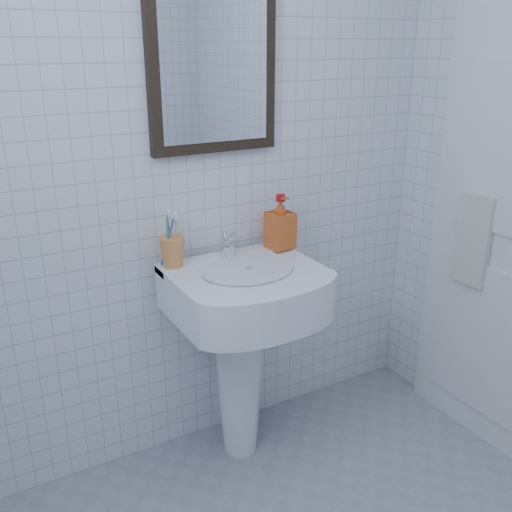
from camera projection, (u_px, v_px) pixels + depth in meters
wall_back at (186, 151)px, 2.11m from camera, size 2.20×0.02×2.50m
washbasin at (242, 331)px, 2.22m from camera, size 0.55×0.41×0.85m
faucet at (228, 246)px, 2.19m from camera, size 0.05×0.10×0.12m
toothbrush_cup at (173, 252)px, 2.10m from camera, size 0.11×0.11×0.11m
soap_dispenser at (280, 222)px, 2.28m from camera, size 0.11×0.11×0.22m
wall_mirror at (213, 65)px, 2.04m from camera, size 0.50×0.04×0.62m
towel_ring at (482, 196)px, 2.27m from camera, size 0.01×0.18×0.18m
hand_towel at (473, 240)px, 2.33m from camera, size 0.03×0.16×0.38m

